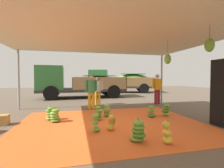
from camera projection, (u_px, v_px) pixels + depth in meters
ground_plane at (98, 107)px, 8.09m from camera, size 40.00×40.00×0.00m
tarp_orange at (111, 123)px, 5.17m from camera, size 6.00×4.66×0.01m
tent_canopy at (113, 36)px, 4.99m from camera, size 8.00×7.00×2.94m
banana_bunch_0 at (55, 116)px, 5.31m from camera, size 0.43×0.41×0.52m
banana_bunch_1 at (111, 123)px, 4.47m from camera, size 0.32×0.31×0.49m
banana_bunch_2 at (107, 111)px, 6.07m from camera, size 0.31×0.31×0.53m
banana_bunch_3 at (151, 112)px, 6.02m from camera, size 0.43×0.43×0.50m
banana_bunch_4 at (166, 110)px, 6.23m from camera, size 0.42×0.40×0.54m
banana_bunch_5 at (99, 113)px, 5.57m from camera, size 0.36×0.36×0.56m
banana_bunch_6 at (167, 133)px, 3.56m from camera, size 0.27×0.28×0.54m
banana_bunch_7 at (96, 123)px, 4.33m from camera, size 0.34×0.32×0.57m
banana_bunch_8 at (138, 131)px, 3.69m from camera, size 0.48×0.48×0.56m
banana_bunch_9 at (51, 114)px, 5.59m from camera, size 0.46×0.43×0.53m
cargo_truck_main at (79, 82)px, 12.21m from camera, size 6.62×2.77×2.40m
cargo_truck_far at (119, 81)px, 16.90m from camera, size 7.11×3.83×2.40m
worker_0 at (157, 87)px, 9.06m from camera, size 0.64×0.39×1.74m
worker_1 at (91, 89)px, 7.71m from camera, size 0.60×0.37×1.65m
worker_2 at (98, 89)px, 8.92m from camera, size 0.57×0.35×1.56m
speaker_stack at (223, 93)px, 4.93m from camera, size 0.51×0.52×2.09m
crate_1 at (1, 120)px, 4.99m from camera, size 0.44×0.37×0.32m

